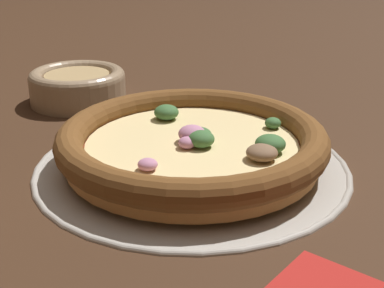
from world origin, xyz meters
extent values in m
plane|color=#3D2616|center=(0.00, 0.00, 0.00)|extent=(3.00, 3.00, 0.00)
cylinder|color=#B7B2A8|center=(0.00, 0.00, 0.00)|extent=(0.31, 0.31, 0.00)
torus|color=#B7B2A8|center=(0.00, 0.00, 0.00)|extent=(0.32, 0.32, 0.01)
cylinder|color=#BC7F42|center=(0.00, 0.00, 0.02)|extent=(0.25, 0.25, 0.02)
torus|color=brown|center=(0.00, 0.00, 0.03)|extent=(0.27, 0.27, 0.03)
cylinder|color=#B7381E|center=(0.00, 0.00, 0.02)|extent=(0.22, 0.22, 0.00)
cylinder|color=beige|center=(0.00, 0.00, 0.03)|extent=(0.21, 0.21, 0.00)
ellipsoid|color=#3D6B38|center=(0.07, -0.02, 0.04)|extent=(0.04, 0.04, 0.02)
ellipsoid|color=#C17FA3|center=(-0.01, 0.01, 0.03)|extent=(0.02, 0.02, 0.01)
ellipsoid|color=#C17FA3|center=(0.00, 0.00, 0.04)|extent=(0.04, 0.04, 0.02)
ellipsoid|color=#3D6B38|center=(-0.06, -0.04, 0.04)|extent=(0.04, 0.04, 0.02)
ellipsoid|color=#3D6B38|center=(-0.01, 0.00, 0.04)|extent=(0.04, 0.04, 0.02)
ellipsoid|color=#3D6B38|center=(0.00, -0.01, 0.03)|extent=(0.04, 0.04, 0.01)
ellipsoid|color=#C17FA3|center=(-0.03, 0.07, 0.03)|extent=(0.02, 0.02, 0.01)
ellipsoid|color=#3D6B38|center=(-0.02, -0.09, 0.03)|extent=(0.02, 0.02, 0.01)
ellipsoid|color=brown|center=(-0.07, -0.03, 0.03)|extent=(0.04, 0.04, 0.01)
cylinder|color=#9E8466|center=(0.26, 0.00, 0.02)|extent=(0.13, 0.13, 0.04)
torus|color=#9E8466|center=(0.26, 0.00, 0.04)|extent=(0.13, 0.13, 0.02)
cylinder|color=tan|center=(0.26, 0.00, 0.04)|extent=(0.09, 0.09, 0.00)
camera|label=1|loc=(-0.40, 0.29, 0.23)|focal=50.00mm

